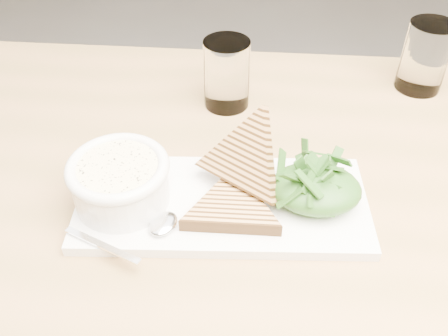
# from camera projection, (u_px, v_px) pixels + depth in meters

# --- Properties ---
(table_top) EXTENTS (1.17, 0.79, 0.04)m
(table_top) POSITION_uv_depth(u_px,v_px,m) (281.00, 210.00, 0.66)
(table_top) COLOR #9C7141
(table_top) RESTS_ON ground
(table_leg_bl) EXTENTS (0.06, 0.06, 0.71)m
(table_leg_bl) POSITION_uv_depth(u_px,v_px,m) (49.00, 200.00, 1.20)
(table_leg_bl) COLOR #9C7141
(table_leg_bl) RESTS_ON ground
(platter) EXTENTS (0.37, 0.19, 0.01)m
(platter) POSITION_uv_depth(u_px,v_px,m) (222.00, 204.00, 0.63)
(platter) COLOR white
(platter) RESTS_ON table_top
(soup_bowl) EXTENTS (0.12, 0.12, 0.05)m
(soup_bowl) POSITION_uv_depth(u_px,v_px,m) (121.00, 186.00, 0.61)
(soup_bowl) COLOR white
(soup_bowl) RESTS_ON platter
(soup) EXTENTS (0.10, 0.10, 0.01)m
(soup) POSITION_uv_depth(u_px,v_px,m) (118.00, 169.00, 0.59)
(soup) COLOR #F8E5AB
(soup) RESTS_ON soup_bowl
(bowl_rim) EXTENTS (0.12, 0.12, 0.01)m
(bowl_rim) POSITION_uv_depth(u_px,v_px,m) (117.00, 167.00, 0.59)
(bowl_rim) COLOR white
(bowl_rim) RESTS_ON soup_bowl
(sandwich_flat) EXTENTS (0.14, 0.14, 0.02)m
(sandwich_flat) POSITION_uv_depth(u_px,v_px,m) (232.00, 207.00, 0.60)
(sandwich_flat) COLOR #B3804A
(sandwich_flat) RESTS_ON platter
(sandwich_lean) EXTENTS (0.19, 0.19, 0.16)m
(sandwich_lean) POSITION_uv_depth(u_px,v_px,m) (245.00, 158.00, 0.61)
(sandwich_lean) COLOR #B3804A
(sandwich_lean) RESTS_ON sandwich_flat
(salad_base) EXTENTS (0.11, 0.09, 0.04)m
(salad_base) POSITION_uv_depth(u_px,v_px,m) (316.00, 189.00, 0.61)
(salad_base) COLOR #1B4A14
(salad_base) RESTS_ON platter
(arugula_pile) EXTENTS (0.11, 0.10, 0.05)m
(arugula_pile) POSITION_uv_depth(u_px,v_px,m) (316.00, 185.00, 0.61)
(arugula_pile) COLOR #31571E
(arugula_pile) RESTS_ON platter
(spoon_bowl) EXTENTS (0.04, 0.05, 0.01)m
(spoon_bowl) POSITION_uv_depth(u_px,v_px,m) (163.00, 224.00, 0.59)
(spoon_bowl) COLOR silver
(spoon_bowl) RESTS_ON platter
(spoon_handle) EXTENTS (0.10, 0.05, 0.00)m
(spoon_handle) POSITION_uv_depth(u_px,v_px,m) (102.00, 245.00, 0.57)
(spoon_handle) COLOR silver
(spoon_handle) RESTS_ON platter
(glass_near) EXTENTS (0.07, 0.07, 0.11)m
(glass_near) POSITION_uv_depth(u_px,v_px,m) (227.00, 74.00, 0.77)
(glass_near) COLOR white
(glass_near) RESTS_ON table_top
(glass_far) EXTENTS (0.07, 0.07, 0.11)m
(glass_far) POSITION_uv_depth(u_px,v_px,m) (425.00, 57.00, 0.81)
(glass_far) COLOR white
(glass_far) RESTS_ON table_top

